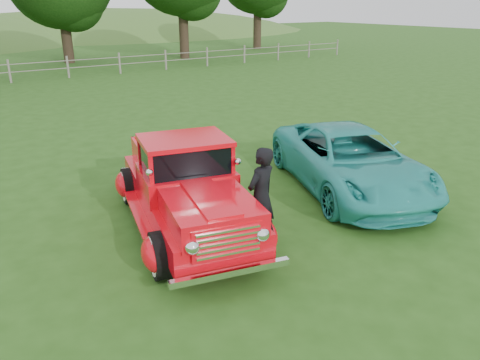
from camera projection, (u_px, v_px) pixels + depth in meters
ground at (264, 263)px, 7.68m from camera, size 140.00×140.00×0.00m
fence_line at (9, 71)px, 24.39m from camera, size 48.00×0.12×1.20m
red_pickup at (186, 188)px, 8.62m from camera, size 3.05×5.25×1.78m
teal_sedan at (350, 160)px, 10.47m from camera, size 3.93×5.48×1.39m
man at (261, 196)px, 8.07m from camera, size 0.73×0.58×1.76m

